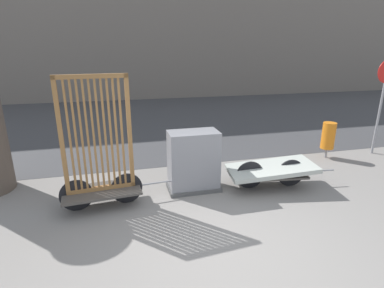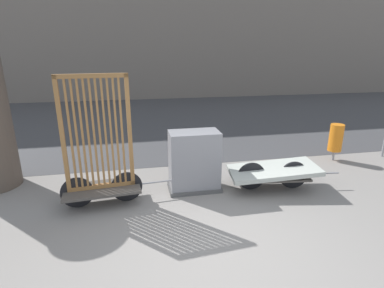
% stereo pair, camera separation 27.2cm
% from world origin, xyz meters
% --- Properties ---
extents(ground_plane, '(60.00, 60.00, 0.00)m').
position_xyz_m(ground_plane, '(0.00, 0.00, 0.00)').
color(ground_plane, gray).
extents(road_strip, '(56.00, 10.27, 0.01)m').
position_xyz_m(road_strip, '(0.00, 8.47, 0.00)').
color(road_strip, '#424244').
rests_on(road_strip, ground_plane).
extents(bike_cart_with_bedframe, '(2.06, 0.83, 2.32)m').
position_xyz_m(bike_cart_with_bedframe, '(-1.63, 1.76, 0.83)').
color(bike_cart_with_bedframe, '#4C4742').
rests_on(bike_cart_with_bedframe, ground_plane).
extents(bike_cart_with_mattress, '(2.25, 1.07, 0.57)m').
position_xyz_m(bike_cart_with_mattress, '(1.64, 1.75, 0.37)').
color(bike_cart_with_mattress, '#4C4742').
rests_on(bike_cart_with_mattress, ground_plane).
extents(utility_cabinet, '(1.02, 0.60, 1.19)m').
position_xyz_m(utility_cabinet, '(0.10, 2.04, 0.56)').
color(utility_cabinet, '#4C4C4C').
rests_on(utility_cabinet, ground_plane).
extents(trash_bin, '(0.33, 0.33, 0.93)m').
position_xyz_m(trash_bin, '(3.89, 2.98, 0.58)').
color(trash_bin, gray).
rests_on(trash_bin, ground_plane).
extents(sign_post, '(0.59, 0.06, 2.51)m').
position_xyz_m(sign_post, '(5.33, 2.97, 1.65)').
color(sign_post, gray).
rests_on(sign_post, ground_plane).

